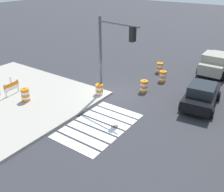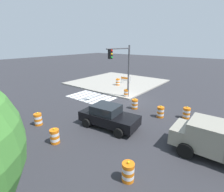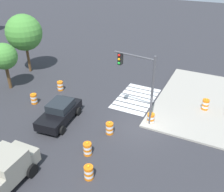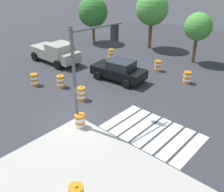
% 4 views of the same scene
% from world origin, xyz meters
% --- Properties ---
extents(ground_plane, '(120.00, 120.00, 0.00)m').
position_xyz_m(ground_plane, '(0.00, 0.00, 0.00)').
color(ground_plane, '#2D2D33').
extents(crosswalk_stripes, '(5.10, 3.20, 0.02)m').
position_xyz_m(crosswalk_stripes, '(4.00, 1.80, 0.01)').
color(crosswalk_stripes, silver).
rests_on(crosswalk_stripes, ground).
extents(sports_car, '(4.47, 2.49, 1.63)m').
position_xyz_m(sports_car, '(-1.93, 5.91, 0.81)').
color(sports_car, black).
rests_on(sports_car, ground).
extents(pickup_truck, '(5.19, 2.42, 1.92)m').
position_xyz_m(pickup_truck, '(-8.74, 5.05, 0.97)').
color(pickup_truck, gray).
rests_on(pickup_truck, ground).
extents(traffic_barrel_crosswalk_end, '(0.56, 0.56, 1.02)m').
position_xyz_m(traffic_barrel_crosswalk_end, '(-4.30, 2.03, 0.45)').
color(traffic_barrel_crosswalk_end, orange).
rests_on(traffic_barrel_crosswalk_end, ground).
extents(traffic_barrel_median_near, '(0.56, 0.56, 1.02)m').
position_xyz_m(traffic_barrel_median_near, '(-1.66, 1.72, 0.45)').
color(traffic_barrel_median_near, orange).
rests_on(traffic_barrel_median_near, ground).
extents(traffic_barrel_median_far, '(0.56, 0.56, 1.02)m').
position_xyz_m(traffic_barrel_median_far, '(-6.04, 0.92, 0.45)').
color(traffic_barrel_median_far, orange).
rests_on(traffic_barrel_median_far, ground).
extents(traffic_barrel_opposite_curb, '(0.56, 0.56, 1.02)m').
position_xyz_m(traffic_barrel_opposite_curb, '(0.82, -0.61, 0.45)').
color(traffic_barrel_opposite_curb, orange).
rests_on(traffic_barrel_opposite_curb, ground).
extents(traffic_barrel_on_sidewalk, '(0.56, 0.56, 1.02)m').
position_xyz_m(traffic_barrel_on_sidewalk, '(4.59, -4.12, 0.60)').
color(traffic_barrel_on_sidewalk, orange).
rests_on(traffic_barrel_on_sidewalk, sidewalk_corner).
extents(construction_barricade, '(1.30, 0.87, 1.00)m').
position_xyz_m(construction_barricade, '(4.51, -5.93, 0.72)').
color(construction_barricade, silver).
rests_on(construction_barricade, sidewalk_corner).
extents(traffic_light_pole, '(0.62, 3.27, 5.50)m').
position_xyz_m(traffic_light_pole, '(0.73, 0.53, 3.91)').
color(traffic_light_pole, '#4C4C51').
rests_on(traffic_light_pole, sidewalk_corner).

